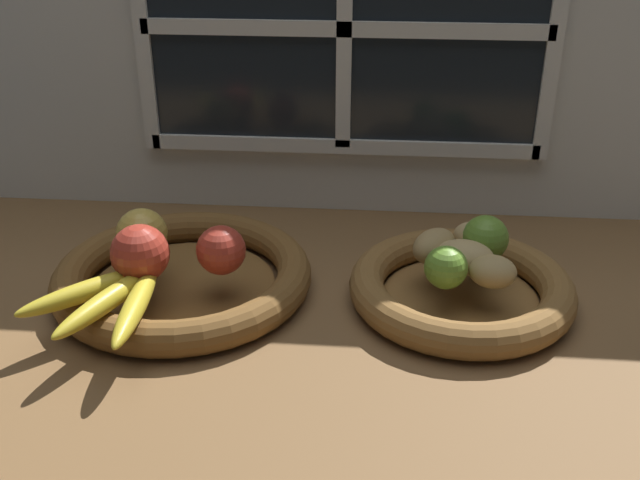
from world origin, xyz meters
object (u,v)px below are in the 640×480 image
Objects in this scene: potato_back at (476,241)px; potato_large at (464,257)px; apple_red_right at (221,250)px; lime_far at (485,238)px; apple_red_front at (140,253)px; potato_oblong at (434,246)px; fruit_bowl_right at (461,288)px; banana_bunch_front at (112,297)px; fruit_bowl_left at (183,277)px; potato_small at (493,272)px; lime_near at (446,267)px; apple_golden_left at (143,232)px.

potato_back is 5.05cm from potato_large.
apple_red_right is 35.86cm from lime_far.
apple_red_front is 1.01× the size of potato_oblong.
banana_bunch_front is (-43.80, -12.43, 3.86)cm from fruit_bowl_right.
potato_large reaches higher than fruit_bowl_left.
apple_red_right is 15.37cm from banana_bunch_front.
potato_small is at bearing 10.92° from banana_bunch_front.
apple_red_right reaches higher than potato_large.
fruit_bowl_right is at bearing 0.00° from fruit_bowl_left.
lime_near is (-2.70, -4.05, 0.54)cm from potato_large.
banana_bunch_front is (0.01, -13.61, -2.20)cm from apple_golden_left.
potato_back is (45.88, 17.03, 1.19)cm from banana_bunch_front.
potato_oblong reaches higher than fruit_bowl_left.
apple_red_front is 45.34cm from potato_back.
lime_far reaches higher than potato_back.
lime_near is (35.67, -4.05, 5.36)cm from fruit_bowl_left.
apple_red_front reaches higher than apple_golden_left.
potato_large is 1.43× the size of lime_near.
fruit_bowl_right is at bearing 56.31° from lime_near.
potato_large is at bearing 56.31° from lime_near.
lime_far reaches higher than potato_large.
apple_golden_left reaches higher than potato_small.
lime_near is 0.88× the size of lime_far.
apple_golden_left is at bearing -177.50° from potato_oblong.
fruit_bowl_right is 4.27× the size of potato_back.
apple_golden_left is 41.45cm from lime_near.
lime_near is at bearing -125.84° from lime_far.
potato_large is (32.08, 2.69, -1.04)cm from apple_red_right.
lime_near reaches higher than banana_bunch_front.
fruit_bowl_right is 4.78× the size of lime_far.
lime_far reaches higher than potato_oblong.
apple_golden_left reaches higher than potato_large.
apple_red_right is at bearing -23.18° from fruit_bowl_left.
apple_golden_left is (-43.81, 1.17, 6.07)cm from fruit_bowl_right.
apple_red_right reaches higher than potato_back.
potato_large reaches higher than potato_small.
fruit_bowl_left is at bearing 175.42° from potato_small.
potato_large is at bearing -1.53° from apple_golden_left.
apple_golden_left is 0.99× the size of potato_back.
lime_near reaches higher than potato_oblong.
apple_red_front is (-42.10, -5.47, 6.37)cm from fruit_bowl_right.
lime_far is (3.15, 4.05, 5.72)cm from fruit_bowl_right.
banana_bunch_front is 42.89cm from potato_oblong.
fruit_bowl_left is 4.74× the size of potato_oblong.
apple_red_right reaches higher than lime_far.
apple_red_front reaches higher than apple_red_right.
apple_red_front is 39.44cm from lime_near.
potato_large reaches higher than banana_bunch_front.
apple_red_front reaches higher than potato_back.
potato_back is (44.19, 10.06, -1.32)cm from apple_red_front.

